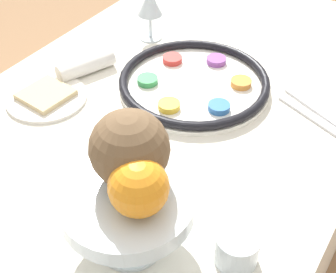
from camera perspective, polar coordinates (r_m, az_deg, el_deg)
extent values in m
cube|color=silver|center=(1.28, -1.01, -11.03)|extent=(1.52, 0.83, 0.76)
cylinder|color=white|center=(1.09, 3.18, 6.20)|extent=(0.35, 0.35, 0.01)
torus|color=black|center=(1.08, 3.21, 6.85)|extent=(0.35, 0.35, 0.02)
cylinder|color=gold|center=(1.01, 0.12, 3.80)|extent=(0.05, 0.05, 0.01)
cylinder|color=#2D6BB7|center=(1.01, 6.24, 3.61)|extent=(0.05, 0.05, 0.01)
cylinder|color=orange|center=(1.09, 8.90, 6.50)|extent=(0.05, 0.05, 0.01)
cylinder|color=#844299|center=(1.17, 5.90, 9.23)|extent=(0.05, 0.05, 0.01)
cylinder|color=red|center=(1.16, 0.53, 9.40)|extent=(0.05, 0.05, 0.01)
cylinder|color=#33934C|center=(1.09, -2.51, 6.87)|extent=(0.05, 0.05, 0.01)
cylinder|color=silver|center=(1.29, -2.12, 12.01)|extent=(0.06, 0.06, 0.00)
cylinder|color=silver|center=(1.27, -2.15, 13.36)|extent=(0.01, 0.01, 0.06)
cone|color=silver|center=(1.24, -2.23, 16.06)|extent=(0.06, 0.06, 0.07)
cylinder|color=silver|center=(0.78, -4.55, -12.71)|extent=(0.11, 0.11, 0.01)
cylinder|color=silver|center=(0.74, -4.73, -10.73)|extent=(0.03, 0.03, 0.08)
cylinder|color=silver|center=(0.70, -4.98, -7.98)|extent=(0.20, 0.20, 0.03)
sphere|color=orange|center=(0.64, -3.62, -6.18)|extent=(0.09, 0.09, 0.09)
sphere|color=brown|center=(0.67, -4.72, -1.49)|extent=(0.12, 0.12, 0.12)
cylinder|color=silver|center=(1.09, -14.58, 4.59)|extent=(0.18, 0.18, 0.01)
cube|color=#D1B784|center=(1.08, -14.67, 5.01)|extent=(0.11, 0.11, 0.01)
cylinder|color=white|center=(1.15, -9.99, 8.54)|extent=(0.15, 0.09, 0.04)
cylinder|color=silver|center=(0.75, 8.39, -13.34)|extent=(0.07, 0.07, 0.06)
cube|color=silver|center=(1.07, 17.82, 3.07)|extent=(0.10, 0.18, 0.01)
cube|color=silver|center=(1.05, 17.29, 2.22)|extent=(0.09, 0.18, 0.01)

